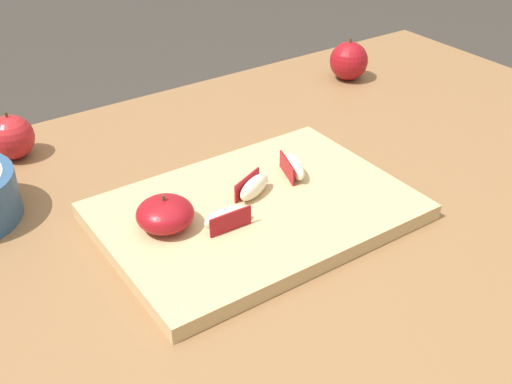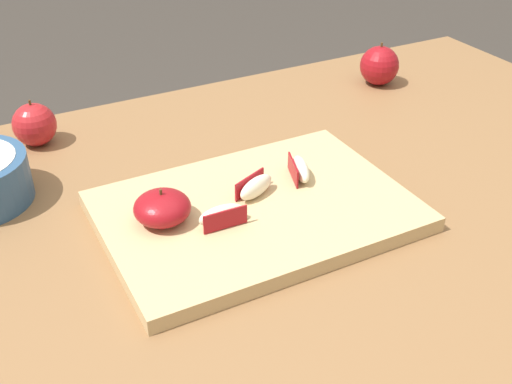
{
  "view_description": "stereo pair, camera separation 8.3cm",
  "coord_description": "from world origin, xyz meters",
  "px_view_note": "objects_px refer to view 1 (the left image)",
  "views": [
    {
      "loc": [
        -0.46,
        -0.56,
        1.23
      ],
      "look_at": [
        -0.06,
        0.02,
        0.78
      ],
      "focal_mm": 43.94,
      "sensor_mm": 36.0,
      "label": 1
    },
    {
      "loc": [
        -0.39,
        -0.6,
        1.23
      ],
      "look_at": [
        -0.06,
        0.02,
        0.78
      ],
      "focal_mm": 43.94,
      "sensor_mm": 36.0,
      "label": 2
    }
  ],
  "objects_px": {
    "apple_wedge_near_knife": "(253,187)",
    "whole_apple_crimson": "(12,137)",
    "apple_wedge_left": "(294,167)",
    "apple_half_skin_up": "(165,214)",
    "apple_wedge_front": "(226,217)",
    "whole_apple_red_delicious": "(349,61)",
    "cutting_board": "(256,211)"
  },
  "relations": [
    {
      "from": "apple_half_skin_up",
      "to": "apple_wedge_left",
      "type": "xyz_separation_m",
      "value": [
        0.21,
        0.01,
        -0.01
      ]
    },
    {
      "from": "whole_apple_red_delicious",
      "to": "apple_wedge_near_knife",
      "type": "bearing_deg",
      "value": -146.41
    },
    {
      "from": "cutting_board",
      "to": "apple_half_skin_up",
      "type": "relative_size",
      "value": 5.52
    },
    {
      "from": "cutting_board",
      "to": "apple_wedge_near_knife",
      "type": "bearing_deg",
      "value": 64.1
    },
    {
      "from": "apple_wedge_near_knife",
      "to": "whole_apple_crimson",
      "type": "bearing_deg",
      "value": 124.4
    },
    {
      "from": "apple_wedge_front",
      "to": "whole_apple_crimson",
      "type": "bearing_deg",
      "value": 113.06
    },
    {
      "from": "apple_wedge_near_knife",
      "to": "whole_apple_crimson",
      "type": "height_order",
      "value": "whole_apple_crimson"
    },
    {
      "from": "apple_wedge_near_knife",
      "to": "whole_apple_red_delicious",
      "type": "relative_size",
      "value": 0.78
    },
    {
      "from": "apple_wedge_near_knife",
      "to": "apple_wedge_front",
      "type": "xyz_separation_m",
      "value": [
        -0.07,
        -0.04,
        0.0
      ]
    },
    {
      "from": "cutting_board",
      "to": "apple_half_skin_up",
      "type": "bearing_deg",
      "value": 169.86
    },
    {
      "from": "apple_half_skin_up",
      "to": "cutting_board",
      "type": "bearing_deg",
      "value": -10.14
    },
    {
      "from": "cutting_board",
      "to": "apple_wedge_near_knife",
      "type": "xyz_separation_m",
      "value": [
        0.01,
        0.02,
        0.02
      ]
    },
    {
      "from": "apple_wedge_left",
      "to": "whole_apple_red_delicious",
      "type": "height_order",
      "value": "whole_apple_red_delicious"
    },
    {
      "from": "whole_apple_crimson",
      "to": "apple_half_skin_up",
      "type": "bearing_deg",
      "value": -73.99
    },
    {
      "from": "apple_wedge_near_knife",
      "to": "whole_apple_red_delicious",
      "type": "height_order",
      "value": "whole_apple_red_delicious"
    },
    {
      "from": "apple_wedge_front",
      "to": "whole_apple_red_delicious",
      "type": "distance_m",
      "value": 0.58
    },
    {
      "from": "apple_wedge_front",
      "to": "whole_apple_crimson",
      "type": "relative_size",
      "value": 0.81
    },
    {
      "from": "whole_apple_red_delicious",
      "to": "apple_wedge_left",
      "type": "bearing_deg",
      "value": -142.03
    },
    {
      "from": "apple_wedge_near_knife",
      "to": "whole_apple_crimson",
      "type": "relative_size",
      "value": 0.84
    },
    {
      "from": "apple_half_skin_up",
      "to": "apple_wedge_front",
      "type": "xyz_separation_m",
      "value": [
        0.06,
        -0.04,
        -0.01
      ]
    },
    {
      "from": "apple_wedge_left",
      "to": "cutting_board",
      "type": "bearing_deg",
      "value": -159.55
    },
    {
      "from": "apple_half_skin_up",
      "to": "apple_wedge_near_knife",
      "type": "height_order",
      "value": "apple_half_skin_up"
    },
    {
      "from": "cutting_board",
      "to": "apple_half_skin_up",
      "type": "distance_m",
      "value": 0.13
    },
    {
      "from": "apple_wedge_front",
      "to": "apple_half_skin_up",
      "type": "bearing_deg",
      "value": 146.64
    },
    {
      "from": "cutting_board",
      "to": "whole_apple_red_delicious",
      "type": "relative_size",
      "value": 4.85
    },
    {
      "from": "apple_wedge_left",
      "to": "whole_apple_crimson",
      "type": "bearing_deg",
      "value": 133.66
    },
    {
      "from": "cutting_board",
      "to": "apple_wedge_left",
      "type": "relative_size",
      "value": 6.18
    },
    {
      "from": "apple_half_skin_up",
      "to": "whole_apple_red_delicious",
      "type": "distance_m",
      "value": 0.62
    },
    {
      "from": "apple_wedge_front",
      "to": "whole_apple_crimson",
      "type": "height_order",
      "value": "whole_apple_crimson"
    },
    {
      "from": "apple_half_skin_up",
      "to": "apple_wedge_front",
      "type": "distance_m",
      "value": 0.08
    },
    {
      "from": "apple_wedge_left",
      "to": "whole_apple_red_delicious",
      "type": "xyz_separation_m",
      "value": [
        0.34,
        0.27,
        0.0
      ]
    },
    {
      "from": "cutting_board",
      "to": "apple_wedge_left",
      "type": "height_order",
      "value": "apple_wedge_left"
    }
  ]
}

